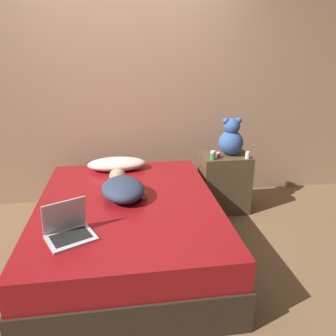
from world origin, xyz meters
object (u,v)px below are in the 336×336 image
(pillow, at_px, (117,164))
(bottle_white, at_px, (248,155))
(person_lying, at_px, (123,187))
(bottle_red, at_px, (218,155))
(laptop, at_px, (69,229))
(bottle_green, at_px, (213,155))
(teddy_bear, at_px, (231,139))

(pillow, bearing_deg, bottle_white, -7.16)
(person_lying, bearing_deg, bottle_red, 20.65)
(laptop, distance_m, bottle_white, 1.94)
(bottle_green, bearing_deg, bottle_white, -2.19)
(bottle_white, bearing_deg, teddy_bear, 130.31)
(bottle_white, bearing_deg, person_lying, -159.32)
(person_lying, distance_m, bottle_red, 1.13)
(laptop, relative_size, bottle_green, 3.99)
(bottle_green, bearing_deg, laptop, -139.87)
(pillow, height_order, bottle_red, bottle_red)
(pillow, bearing_deg, person_lying, -85.39)
(bottle_green, bearing_deg, teddy_bear, 31.72)
(teddy_bear, height_order, bottle_green, teddy_bear)
(person_lying, height_order, bottle_red, bottle_red)
(pillow, relative_size, laptop, 1.58)
(bottle_red, height_order, bottle_white, bottle_white)
(bottle_green, bearing_deg, pillow, 170.99)
(laptop, relative_size, teddy_bear, 0.93)
(pillow, distance_m, bottle_red, 1.04)
(teddy_bear, xyz_separation_m, bottle_red, (-0.15, -0.08, -0.14))
(bottle_red, bearing_deg, teddy_bear, 27.34)
(bottle_white, bearing_deg, pillow, 172.84)
(laptop, bearing_deg, teddy_bear, 13.00)
(bottle_white, bearing_deg, bottle_green, 177.81)
(person_lying, bearing_deg, laptop, -130.99)
(bottle_green, bearing_deg, person_lying, -151.50)
(pillow, distance_m, bottle_green, 0.97)
(bottle_white, distance_m, bottle_green, 0.36)
(person_lying, xyz_separation_m, bottle_red, (0.98, 0.55, 0.06))
(laptop, distance_m, bottle_red, 1.76)
(laptop, bearing_deg, bottle_white, 7.00)
(person_lying, xyz_separation_m, laptop, (-0.36, -0.58, -0.02))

